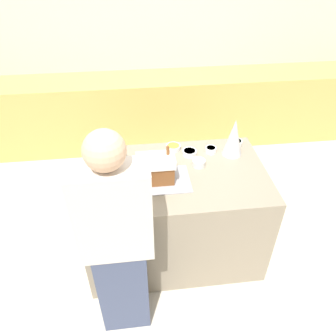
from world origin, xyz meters
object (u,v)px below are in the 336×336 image
baking_tray (162,180)px  candy_bowl_beside_tree (199,163)px  candy_bowl_center_rear (109,164)px  candy_bowl_behind_tray (236,142)px  person (118,244)px  candy_bowl_front_corner (173,147)px  decorative_tree (234,137)px  candy_bowl_far_left (211,150)px  gingerbread_house (162,168)px  candy_bowl_near_tray_left (189,152)px  candy_bowl_near_tray_right (120,156)px  cookbook (147,157)px

baking_tray → candy_bowl_beside_tree: bearing=26.3°
candy_bowl_beside_tree → candy_bowl_center_rear: bearing=174.0°
candy_bowl_behind_tray → person: (-1.05, -0.99, -0.04)m
candy_bowl_front_corner → person: bearing=-116.4°
candy_bowl_behind_tray → person: 1.45m
baking_tray → decorative_tree: size_ratio=1.29×
candy_bowl_beside_tree → candy_bowl_far_left: size_ratio=1.14×
baking_tray → candy_bowl_front_corner: candy_bowl_front_corner is taller
gingerbread_house → candy_bowl_front_corner: bearing=71.3°
candy_bowl_near_tray_left → candy_bowl_behind_tray: (0.44, 0.11, -0.00)m
candy_bowl_near_tray_right → decorative_tree: bearing=-2.6°
gingerbread_house → candy_bowl_far_left: bearing=36.2°
candy_bowl_center_rear → person: bearing=-85.4°
candy_bowl_front_corner → person: (-0.49, -0.98, -0.04)m
candy_bowl_center_rear → candy_bowl_near_tray_left: bearing=7.3°
gingerbread_house → cookbook: size_ratio=1.50×
gingerbread_house → candy_bowl_near_tray_right: (-0.32, 0.33, -0.10)m
gingerbread_house → candy_bowl_behind_tray: bearing=31.2°
decorative_tree → candy_bowl_near_tray_left: 0.39m
candy_bowl_behind_tray → candy_bowl_beside_tree: bearing=-145.2°
gingerbread_house → candy_bowl_near_tray_left: gingerbread_house is taller
baking_tray → candy_bowl_beside_tree: 0.35m
decorative_tree → candy_bowl_behind_tray: decorative_tree is taller
baking_tray → cookbook: size_ratio=2.20×
candy_bowl_center_rear → candy_bowl_front_corner: bearing=18.7°
cookbook → person: size_ratio=0.11×
decorative_tree → gingerbread_house: bearing=-155.2°
cookbook → gingerbread_house: bearing=-73.1°
candy_bowl_beside_tree → candy_bowl_near_tray_right: candy_bowl_beside_tree is taller
cookbook → baking_tray: bearing=-73.1°
candy_bowl_behind_tray → cookbook: candy_bowl_behind_tray is taller
decorative_tree → candy_bowl_center_rear: decorative_tree is taller
cookbook → decorative_tree: bearing=-2.3°
candy_bowl_front_corner → candy_bowl_far_left: bearing=-15.0°
decorative_tree → candy_bowl_beside_tree: 0.37m
decorative_tree → person: person is taller
person → candy_bowl_beside_tree: bearing=47.4°
candy_bowl_beside_tree → cookbook: size_ratio=0.55×
candy_bowl_center_rear → candy_bowl_behind_tray: (1.12, 0.20, -0.01)m
candy_bowl_center_rear → cookbook: (0.31, 0.09, -0.02)m
candy_bowl_beside_tree → person: person is taller
gingerbread_house → candy_bowl_behind_tray: (0.71, 0.43, -0.10)m
decorative_tree → person: bearing=-138.8°
person → baking_tray: bearing=58.6°
candy_bowl_near_tray_right → candy_bowl_center_rear: candy_bowl_center_rear is taller
candy_bowl_beside_tree → cookbook: candy_bowl_beside_tree is taller
candy_bowl_near_tray_right → candy_bowl_far_left: 0.77m
candy_bowl_beside_tree → candy_bowl_front_corner: size_ratio=0.83×
candy_bowl_center_rear → decorative_tree: bearing=3.3°
candy_bowl_beside_tree → candy_bowl_near_tray_left: 0.17m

